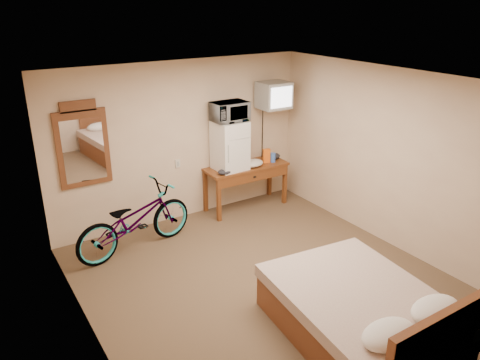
{
  "coord_description": "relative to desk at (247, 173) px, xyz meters",
  "views": [
    {
      "loc": [
        -2.97,
        -4.05,
        3.34
      ],
      "look_at": [
        0.1,
        0.76,
        1.11
      ],
      "focal_mm": 35.0,
      "sensor_mm": 36.0,
      "label": 1
    }
  ],
  "objects": [
    {
      "name": "bicycle",
      "position": [
        -2.1,
        -0.35,
        -0.17
      ],
      "size": [
        1.85,
        0.93,
        0.93
      ],
      "primitive_type": "imported",
      "rotation": [
        0.0,
        0.0,
        1.75
      ],
      "color": "black",
      "rests_on": "floor"
    },
    {
      "name": "snack_bag",
      "position": [
        0.37,
        -0.02,
        0.23
      ],
      "size": [
        0.13,
        0.1,
        0.23
      ],
      "primitive_type": "cube",
      "rotation": [
        0.0,
        0.0,
        -0.33
      ],
      "color": "orange",
      "rests_on": "desk"
    },
    {
      "name": "room",
      "position": [
        -1.03,
        -2.0,
        0.62
      ],
      "size": [
        4.6,
        4.64,
        2.5
      ],
      "color": "#4D3826",
      "rests_on": "ground"
    },
    {
      "name": "bed",
      "position": [
        -0.79,
        -3.38,
        -0.34
      ],
      "size": [
        1.63,
        2.04,
        0.9
      ],
      "color": "brown",
      "rests_on": "floor"
    },
    {
      "name": "wall_mirror",
      "position": [
        -2.52,
        0.27,
        0.82
      ],
      "size": [
        0.71,
        0.04,
        1.21
      ],
      "color": "brown",
      "rests_on": "room"
    },
    {
      "name": "crt_television",
      "position": [
        0.52,
        0.02,
        1.23
      ],
      "size": [
        0.49,
        0.59,
        0.43
      ],
      "color": "black",
      "rests_on": "room"
    },
    {
      "name": "blue_cup",
      "position": [
        0.48,
        -0.06,
        0.19
      ],
      "size": [
        0.09,
        0.09,
        0.16
      ],
      "primitive_type": "cylinder",
      "color": "blue",
      "rests_on": "desk"
    },
    {
      "name": "cloth_cream",
      "position": [
        0.06,
        -0.06,
        0.17
      ],
      "size": [
        0.37,
        0.29,
        0.11
      ],
      "primitive_type": "ellipsoid",
      "color": "beige",
      "rests_on": "desk"
    },
    {
      "name": "microwave",
      "position": [
        -0.3,
        0.04,
        1.06
      ],
      "size": [
        0.55,
        0.38,
        0.3
      ],
      "primitive_type": "imported",
      "rotation": [
        0.0,
        0.0,
        0.01
      ],
      "color": "white",
      "rests_on": "mini_fridge"
    },
    {
      "name": "mini_fridge",
      "position": [
        -0.3,
        0.04,
        0.51
      ],
      "size": [
        0.5,
        0.49,
        0.79
      ],
      "color": "white",
      "rests_on": "desk"
    },
    {
      "name": "cloth_dark_b",
      "position": [
        0.59,
        0.06,
        0.16
      ],
      "size": [
        0.22,
        0.18,
        0.1
      ],
      "primitive_type": "ellipsoid",
      "color": "black",
      "rests_on": "desk"
    },
    {
      "name": "desk",
      "position": [
        0.0,
        0.0,
        0.0
      ],
      "size": [
        1.42,
        0.58,
        0.75
      ],
      "color": "brown",
      "rests_on": "floor"
    },
    {
      "name": "cloth_dark_a",
      "position": [
        -0.51,
        -0.13,
        0.16
      ],
      "size": [
        0.23,
        0.17,
        0.09
      ],
      "primitive_type": "ellipsoid",
      "color": "black",
      "rests_on": "desk"
    }
  ]
}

